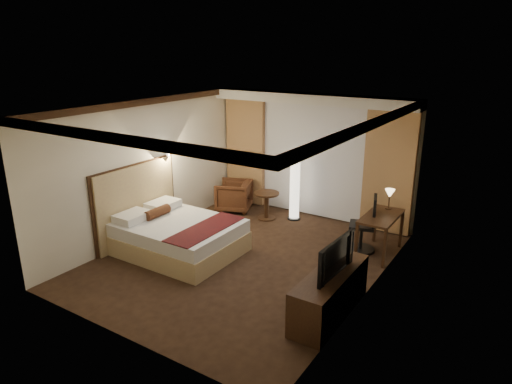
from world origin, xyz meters
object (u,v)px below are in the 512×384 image
Objects in this scene: bed at (180,237)px; floor_lamp at (295,190)px; armchair at (234,194)px; office_chair at (362,223)px; desk at (380,235)px; dresser at (330,294)px; television at (330,254)px; side_table at (267,206)px.

floor_lamp reaches higher than bed.
office_chair is at bearing 59.40° from armchair.
desk is 2.31m from dresser.
bed is 2.13× the size of television.
television is (2.67, -2.73, 0.63)m from side_table.
armchair reaches higher than desk.
armchair is 0.93m from side_table.
bed is 2.37m from side_table.
bed is 1.55× the size of floor_lamp.
bed is 2.44m from armchair.
bed is 3.46× the size of side_table.
armchair is 0.78× the size of television.
television is at bearing -99.24° from office_chair.
armchair reaches higher than dresser.
bed is 2.83m from floor_lamp.
office_chair is at bearing 99.44° from dresser.
side_table is at bearing 150.81° from office_chair.
dresser is 1.69× the size of television.
side_table is 3.84m from dresser.
office_chair is at bearing 33.92° from bed.
side_table is 2.38m from office_chair.
side_table is at bearing 171.16° from desk.
television reaches higher than desk.
floor_lamp is 3.73m from television.
television is (-0.03, 0.00, 0.60)m from dresser.
television is (0.35, -2.26, 0.39)m from office_chair.
television is at bearing -45.60° from side_table.
floor_lamp is (0.97, 2.63, 0.37)m from bed.
desk is at bearing -9.23° from office_chair.
desk is at bearing 61.02° from armchair.
desk is (3.10, 1.91, 0.07)m from bed.
desk is at bearing 31.71° from bed.
side_table is at bearing 134.72° from dresser.
bed is 3.35m from office_chair.
dresser is at bearing -98.50° from office_chair.
armchair is at bearing -170.48° from floor_lamp.
office_chair reaches higher than television.
floor_lamp is at bearing 125.71° from dresser.
armchair is 3.60m from desk.
dresser is at bearing -45.28° from side_table.
side_table is 0.56× the size of office_chair.
armchair is 4.57m from dresser.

